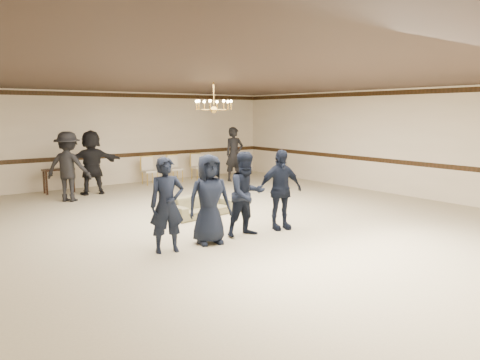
# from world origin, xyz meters

# --- Properties ---
(room) EXTENTS (12.01, 14.01, 3.21)m
(room) POSITION_xyz_m (0.00, 0.00, 1.60)
(room) COLOR #C0B594
(room) RESTS_ON ground
(chair_rail) EXTENTS (12.00, 0.02, 0.14)m
(chair_rail) POSITION_xyz_m (0.00, 6.99, 1.00)
(chair_rail) COLOR black
(chair_rail) RESTS_ON wall_back
(crown_molding) EXTENTS (12.00, 0.02, 0.14)m
(crown_molding) POSITION_xyz_m (0.00, 6.99, 3.08)
(crown_molding) COLOR black
(crown_molding) RESTS_ON wall_back
(chandelier) EXTENTS (0.94, 0.94, 0.89)m
(chandelier) POSITION_xyz_m (0.00, 1.00, 2.88)
(chandelier) COLOR gold
(chandelier) RESTS_ON ceiling
(boy_a) EXTENTS (0.71, 0.55, 1.71)m
(boy_a) POSITION_xyz_m (-2.38, -1.04, 0.86)
(boy_a) COLOR black
(boy_a) RESTS_ON floor
(boy_b) EXTENTS (0.94, 0.72, 1.71)m
(boy_b) POSITION_xyz_m (-1.48, -1.04, 0.86)
(boy_b) COLOR black
(boy_b) RESTS_ON floor
(boy_c) EXTENTS (0.89, 0.72, 1.71)m
(boy_c) POSITION_xyz_m (-0.58, -1.04, 0.86)
(boy_c) COLOR black
(boy_c) RESTS_ON floor
(boy_d) EXTENTS (1.08, 0.66, 1.71)m
(boy_d) POSITION_xyz_m (0.32, -1.04, 0.86)
(boy_d) COLOR black
(boy_d) RESTS_ON floor
(settee) EXTENTS (1.75, 0.87, 0.49)m
(settee) POSITION_xyz_m (-0.36, 1.02, 0.25)
(settee) COLOR #6A6447
(settee) RESTS_ON floor
(adult_left) EXTENTS (1.43, 1.40, 1.97)m
(adult_left) POSITION_xyz_m (-2.35, 4.84, 0.98)
(adult_left) COLOR black
(adult_left) RESTS_ON floor
(adult_mid) EXTENTS (1.89, 0.84, 1.97)m
(adult_mid) POSITION_xyz_m (-1.45, 5.54, 0.98)
(adult_mid) COLOR black
(adult_mid) RESTS_ON floor
(adult_right) EXTENTS (0.76, 0.55, 1.97)m
(adult_right) POSITION_xyz_m (3.65, 5.14, 0.98)
(adult_right) COLOR black
(adult_right) RESTS_ON floor
(banquet_chair_left) EXTENTS (0.49, 0.49, 0.96)m
(banquet_chair_left) POSITION_xyz_m (0.80, 6.23, 0.48)
(banquet_chair_left) COLOR beige
(banquet_chair_left) RESTS_ON floor
(banquet_chair_mid) EXTENTS (0.47, 0.47, 0.96)m
(banquet_chair_mid) POSITION_xyz_m (1.80, 6.23, 0.48)
(banquet_chair_mid) COLOR beige
(banquet_chair_mid) RESTS_ON floor
(banquet_chair_right) EXTENTS (0.48, 0.48, 0.96)m
(banquet_chair_right) POSITION_xyz_m (2.80, 6.23, 0.48)
(banquet_chair_right) COLOR beige
(banquet_chair_right) RESTS_ON floor
(console_table) EXTENTS (0.94, 0.47, 0.76)m
(console_table) POSITION_xyz_m (-2.20, 6.43, 0.38)
(console_table) COLOR black
(console_table) RESTS_ON floor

